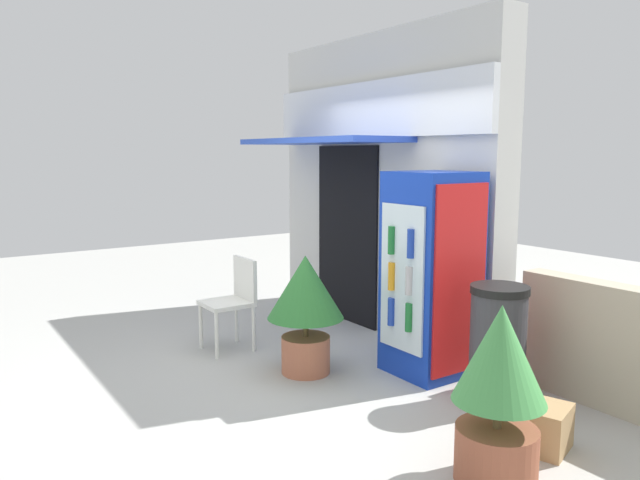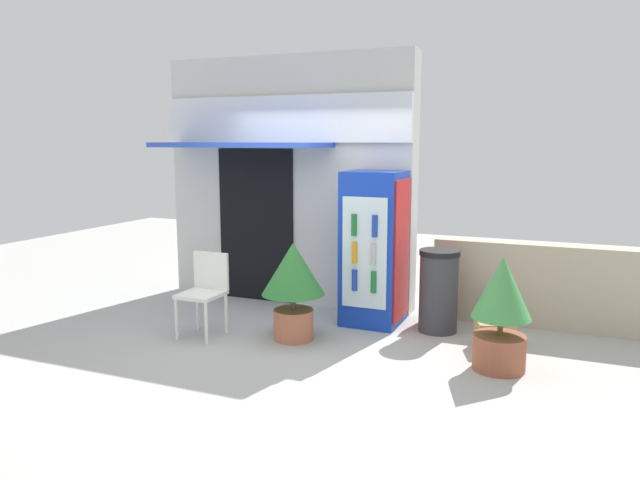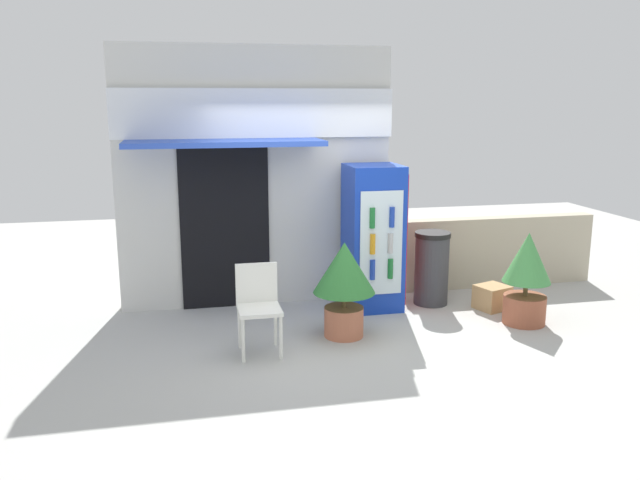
{
  "view_description": "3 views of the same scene",
  "coord_description": "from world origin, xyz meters",
  "px_view_note": "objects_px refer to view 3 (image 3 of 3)",
  "views": [
    {
      "loc": [
        4.45,
        -2.7,
        1.93
      ],
      "look_at": [
        -0.03,
        0.35,
        1.15
      ],
      "focal_mm": 33.93,
      "sensor_mm": 36.0,
      "label": 1
    },
    {
      "loc": [
        2.85,
        -5.61,
        2.12
      ],
      "look_at": [
        0.31,
        0.4,
        1.05
      ],
      "focal_mm": 34.22,
      "sensor_mm": 36.0,
      "label": 2
    },
    {
      "loc": [
        -1.57,
        -6.41,
        2.55
      ],
      "look_at": [
        -0.06,
        0.46,
        1.01
      ],
      "focal_mm": 36.32,
      "sensor_mm": 36.0,
      "label": 3
    }
  ],
  "objects_px": {
    "cardboard_box": "(492,297)",
    "potted_plant_near_shop": "(344,278)",
    "drink_cooler": "(373,237)",
    "potted_plant_curbside": "(527,274)",
    "trash_bin": "(431,268)",
    "plastic_chair": "(258,301)"
  },
  "relations": [
    {
      "from": "plastic_chair",
      "to": "trash_bin",
      "type": "xyz_separation_m",
      "value": [
        2.33,
        1.11,
        -0.06
      ]
    },
    {
      "from": "plastic_chair",
      "to": "potted_plant_curbside",
      "type": "xyz_separation_m",
      "value": [
        3.1,
        0.17,
        0.06
      ]
    },
    {
      "from": "drink_cooler",
      "to": "cardboard_box",
      "type": "distance_m",
      "value": 1.65
    },
    {
      "from": "drink_cooler",
      "to": "trash_bin",
      "type": "xyz_separation_m",
      "value": [
        0.76,
        -0.03,
        -0.42
      ]
    },
    {
      "from": "potted_plant_near_shop",
      "to": "potted_plant_curbside",
      "type": "height_order",
      "value": "potted_plant_curbside"
    },
    {
      "from": "drink_cooler",
      "to": "cardboard_box",
      "type": "relative_size",
      "value": 4.87
    },
    {
      "from": "trash_bin",
      "to": "cardboard_box",
      "type": "xyz_separation_m",
      "value": [
        0.66,
        -0.37,
        -0.32
      ]
    },
    {
      "from": "plastic_chair",
      "to": "potted_plant_near_shop",
      "type": "xyz_separation_m",
      "value": [
        0.96,
        0.22,
        0.13
      ]
    },
    {
      "from": "drink_cooler",
      "to": "potted_plant_near_shop",
      "type": "xyz_separation_m",
      "value": [
        -0.6,
        -0.92,
        -0.23
      ]
    },
    {
      "from": "drink_cooler",
      "to": "cardboard_box",
      "type": "bearing_deg",
      "value": -15.65
    },
    {
      "from": "potted_plant_curbside",
      "to": "trash_bin",
      "type": "xyz_separation_m",
      "value": [
        -0.77,
        0.94,
        -0.13
      ]
    },
    {
      "from": "cardboard_box",
      "to": "potted_plant_near_shop",
      "type": "bearing_deg",
      "value": -165.69
    },
    {
      "from": "plastic_chair",
      "to": "cardboard_box",
      "type": "xyz_separation_m",
      "value": [
        2.99,
        0.74,
        -0.38
      ]
    },
    {
      "from": "plastic_chair",
      "to": "cardboard_box",
      "type": "height_order",
      "value": "plastic_chair"
    },
    {
      "from": "drink_cooler",
      "to": "cardboard_box",
      "type": "height_order",
      "value": "drink_cooler"
    },
    {
      "from": "potted_plant_near_shop",
      "to": "trash_bin",
      "type": "bearing_deg",
      "value": 33.02
    },
    {
      "from": "trash_bin",
      "to": "drink_cooler",
      "type": "bearing_deg",
      "value": 177.91
    },
    {
      "from": "plastic_chair",
      "to": "potted_plant_curbside",
      "type": "distance_m",
      "value": 3.11
    },
    {
      "from": "potted_plant_near_shop",
      "to": "trash_bin",
      "type": "height_order",
      "value": "potted_plant_near_shop"
    },
    {
      "from": "potted_plant_near_shop",
      "to": "cardboard_box",
      "type": "xyz_separation_m",
      "value": [
        2.03,
        0.52,
        -0.51
      ]
    },
    {
      "from": "potted_plant_curbside",
      "to": "cardboard_box",
      "type": "height_order",
      "value": "potted_plant_curbside"
    },
    {
      "from": "drink_cooler",
      "to": "potted_plant_curbside",
      "type": "relative_size",
      "value": 1.65
    }
  ]
}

